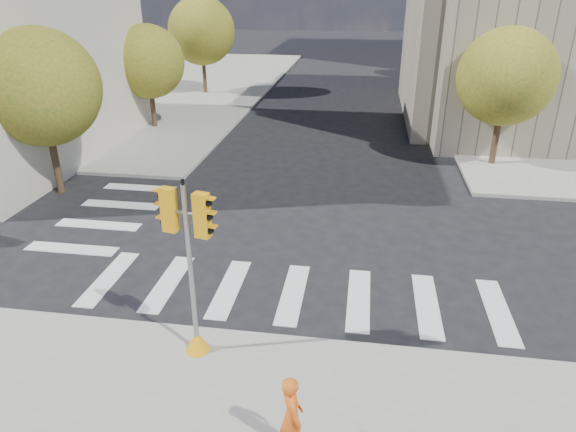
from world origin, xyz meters
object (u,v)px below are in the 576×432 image
object	(u,v)px
photographer	(292,416)
traffic_signal	(192,285)
lamp_near	(500,53)
lamp_far	(458,29)

from	to	relation	value
photographer	traffic_signal	bearing A→B (deg)	19.61
lamp_near	lamp_far	bearing A→B (deg)	90.00
lamp_near	lamp_far	world-z (taller)	same
lamp_far	traffic_signal	bearing A→B (deg)	-106.77
lamp_near	photographer	size ratio (longest dim) A/B	4.85
photographer	lamp_near	bearing A→B (deg)	-45.54
traffic_signal	lamp_far	bearing A→B (deg)	85.69
traffic_signal	photographer	world-z (taller)	traffic_signal
lamp_far	lamp_near	bearing A→B (deg)	-90.00
photographer	lamp_far	bearing A→B (deg)	-38.23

